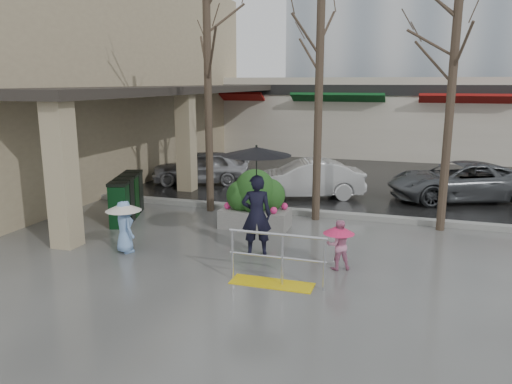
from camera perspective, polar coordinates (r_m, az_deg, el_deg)
The scene contains 20 objects.
ground at distance 11.15m, azimuth -2.93°, elevation -7.36°, with size 120.00×120.00×0.00m, color #51514F.
street_asphalt at distance 32.24m, azimuth 11.07°, elevation 5.51°, with size 120.00×36.00×0.01m, color black.
curb at distance 14.77m, azimuth 2.55°, elevation -2.07°, with size 120.00×0.30×0.15m, color gray.
near_building at distance 21.89m, azimuth -18.23°, elevation 12.44°, with size 6.00×18.00×8.00m, color tan.
canopy_slab at distance 19.75m, azimuth -8.00°, elevation 11.90°, with size 2.80×18.00×0.25m, color #2D2823.
pillar_front at distance 12.21m, azimuth -21.30°, elevation 2.04°, with size 0.55×0.55×3.50m, color tan.
pillar_back at distance 17.67m, azimuth -7.99°, elevation 5.75°, with size 0.55×0.55×3.50m, color tan.
storefront_row at distance 27.88m, azimuth 14.35°, elevation 8.45°, with size 34.00×6.74×4.00m.
handrail at distance 9.55m, azimuth 2.20°, elevation -8.42°, with size 1.90×0.50×1.03m.
tree_west at distance 14.64m, azimuth -5.63°, elevation 17.52°, with size 3.20×3.20×6.80m.
tree_midwest at distance 13.72m, azimuth 7.41°, elevation 18.45°, with size 3.20×3.20×7.00m.
tree_mideast at distance 13.47m, azimuth 21.88°, elevation 16.21°, with size 3.20×3.20×6.50m.
woman at distance 10.87m, azimuth 0.05°, elevation 0.59°, with size 1.53×1.53×2.46m.
child_pink at distance 10.37m, azimuth 9.41°, elevation -5.50°, with size 0.65×0.65×1.04m.
child_blue at distance 11.59m, azimuth -14.84°, elevation -3.18°, with size 0.80×0.80×1.20m.
planter at distance 13.10m, azimuth -0.06°, elevation -0.91°, with size 1.80×1.06×1.57m.
news_boxes at distance 14.43m, azimuth -14.54°, elevation -0.62°, with size 1.16×2.23×1.22m.
car_a at distance 19.02m, azimuth -6.28°, elevation 2.86°, with size 1.49×3.70×1.26m, color #9D9DA2.
car_b at distance 16.66m, azimuth 5.66°, elevation 1.50°, with size 1.33×3.82×1.26m, color silver.
car_c at distance 17.50m, azimuth 22.22°, elevation 1.16°, with size 2.09×4.53×1.26m, color #53575A.
Camera 1 is at (3.74, -9.80, 3.78)m, focal length 35.00 mm.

